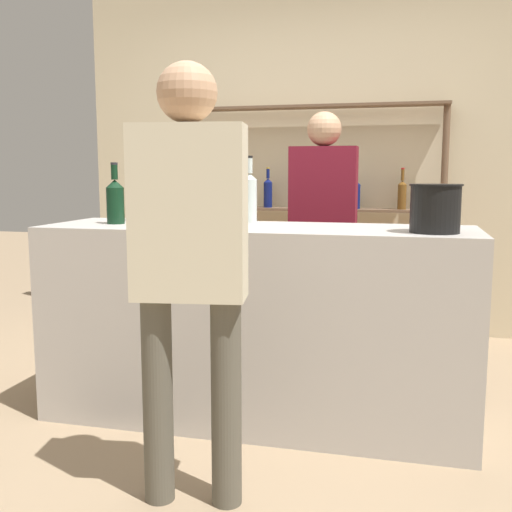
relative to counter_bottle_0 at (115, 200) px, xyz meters
The scene contains 12 objects.
ground_plane 1.32m from the counter_bottle_0, ahead, with size 16.00×16.00×0.00m, color #9E8466.
bar_counter 0.95m from the counter_bottle_0, ahead, with size 2.10×0.63×0.97m, color #B7B2AD.
back_wall 2.10m from the counter_bottle_0, 69.40° to the left, with size 3.70×0.12×2.80m, color beige.
back_shelf 1.91m from the counter_bottle_0, 67.82° to the left, with size 1.99×0.18×1.73m.
counter_bottle_0 is the anchor object (origin of this frame).
counter_bottle_1 0.20m from the counter_bottle_0, 75.58° to the left, with size 0.09×0.09×0.36m.
counter_bottle_2 0.69m from the counter_bottle_0, 18.50° to the left, with size 0.07×0.07×0.34m.
wine_glass 0.62m from the counter_bottle_0, 13.27° to the left, with size 0.07×0.07×0.15m.
ice_bucket 1.56m from the counter_bottle_0, ahead, with size 0.23×0.23×0.21m.
cork_jar 0.30m from the counter_bottle_0, 42.80° to the left, with size 0.14×0.14×0.16m.
server_behind_counter 1.32m from the counter_bottle_0, 44.25° to the left, with size 0.41×0.21×1.60m.
customer_center 1.06m from the counter_bottle_0, 48.78° to the right, with size 0.42×0.23×1.61m.
Camera 1 is at (0.70, -2.81, 1.24)m, focal length 42.00 mm.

